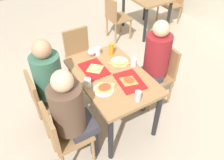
{
  "coord_description": "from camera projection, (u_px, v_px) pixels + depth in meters",
  "views": [
    {
      "loc": [
        1.75,
        -1.03,
        2.43
      ],
      "look_at": [
        0.0,
        0.0,
        0.67
      ],
      "focal_mm": 36.73,
      "sensor_mm": 36.0,
      "label": 1
    }
  ],
  "objects": [
    {
      "name": "pizza_slice_b",
      "position": [
        129.0,
        80.0,
        2.53
      ],
      "size": [
        0.22,
        0.22,
        0.02
      ],
      "color": "#C68C47",
      "rests_on": "tray_red_far"
    },
    {
      "name": "ground_plane",
      "position": [
        112.0,
        117.0,
        3.13
      ],
      "size": [
        10.0,
        10.0,
        0.02
      ],
      "primitive_type": "cube",
      "color": "#B7A893"
    },
    {
      "name": "pizza_slice_d",
      "position": [
        105.0,
        87.0,
        2.46
      ],
      "size": [
        0.18,
        0.21,
        0.02
      ],
      "color": "#DBAD60",
      "rests_on": "paper_plate_near_edge"
    },
    {
      "name": "chair_near_left",
      "position": [
        44.0,
        99.0,
        2.69
      ],
      "size": [
        0.4,
        0.4,
        0.85
      ],
      "color": "#9E7247",
      "rests_on": "ground_plane"
    },
    {
      "name": "paper_plate_near_edge",
      "position": [
        103.0,
        90.0,
        2.44
      ],
      "size": [
        0.22,
        0.22,
        0.01
      ],
      "primitive_type": "cylinder",
      "color": "white",
      "rests_on": "main_table"
    },
    {
      "name": "soda_can",
      "position": [
        138.0,
        96.0,
        2.29
      ],
      "size": [
        0.07,
        0.07,
        0.12
      ],
      "primitive_type": "cylinder",
      "color": "#B7BCC6",
      "rests_on": "main_table"
    },
    {
      "name": "plastic_cup_c",
      "position": [
        98.0,
        51.0,
        2.92
      ],
      "size": [
        0.07,
        0.07,
        0.1
      ],
      "primitive_type": "cylinder",
      "color": "white",
      "rests_on": "main_table"
    },
    {
      "name": "person_in_brown_jacket",
      "position": [
        72.0,
        112.0,
        2.22
      ],
      "size": [
        0.32,
        0.42,
        1.26
      ],
      "color": "#383842",
      "rests_on": "ground_plane"
    },
    {
      "name": "person_far_side",
      "position": [
        154.0,
        59.0,
        2.88
      ],
      "size": [
        0.32,
        0.42,
        1.26
      ],
      "color": "#383842",
      "rests_on": "ground_plane"
    },
    {
      "name": "condiment_bottle",
      "position": [
        111.0,
        49.0,
        2.9
      ],
      "size": [
        0.06,
        0.06,
        0.16
      ],
      "primitive_type": "cylinder",
      "color": "orange",
      "rests_on": "main_table"
    },
    {
      "name": "plastic_cup_b",
      "position": [
        88.0,
        83.0,
        2.46
      ],
      "size": [
        0.07,
        0.07,
        0.1
      ],
      "primitive_type": "cylinder",
      "color": "white",
      "rests_on": "main_table"
    },
    {
      "name": "chair_left_end",
      "position": [
        80.0,
        53.0,
        3.42
      ],
      "size": [
        0.4,
        0.4,
        0.85
      ],
      "color": "#9E7247",
      "rests_on": "ground_plane"
    },
    {
      "name": "main_table",
      "position": [
        112.0,
        82.0,
        2.71
      ],
      "size": [
        1.13,
        0.75,
        0.74
      ],
      "color": "#9E7247",
      "rests_on": "ground_plane"
    },
    {
      "name": "background_chair_near",
      "position": [
        115.0,
        16.0,
        4.36
      ],
      "size": [
        0.4,
        0.4,
        0.85
      ],
      "color": "#9E7247",
      "rests_on": "ground_plane"
    },
    {
      "name": "pizza_slice_a",
      "position": [
        95.0,
        68.0,
        2.7
      ],
      "size": [
        0.17,
        0.18,
        0.02
      ],
      "color": "#DBAD60",
      "rests_on": "tray_red_near"
    },
    {
      "name": "person_in_red",
      "position": [
        52.0,
        79.0,
        2.58
      ],
      "size": [
        0.32,
        0.42,
        1.26
      ],
      "color": "#383842",
      "rests_on": "ground_plane"
    },
    {
      "name": "paper_plate_center",
      "position": [
        119.0,
        62.0,
        2.82
      ],
      "size": [
        0.22,
        0.22,
        0.01
      ],
      "primitive_type": "cylinder",
      "color": "white",
      "rests_on": "main_table"
    },
    {
      "name": "pizza_slice_c",
      "position": [
        119.0,
        62.0,
        2.79
      ],
      "size": [
        0.23,
        0.26,
        0.02
      ],
      "color": "tan",
      "rests_on": "paper_plate_center"
    },
    {
      "name": "background_table",
      "position": [
        147.0,
        2.0,
        4.56
      ],
      "size": [
        0.9,
        0.7,
        0.74
      ],
      "color": "#9E7247",
      "rests_on": "ground_plane"
    },
    {
      "name": "background_chair_far",
      "position": [
        173.0,
        0.0,
        4.92
      ],
      "size": [
        0.4,
        0.4,
        0.85
      ],
      "color": "#9E7247",
      "rests_on": "ground_plane"
    },
    {
      "name": "chair_far_side",
      "position": [
        160.0,
        71.0,
        3.09
      ],
      "size": [
        0.4,
        0.4,
        0.85
      ],
      "color": "#9E7247",
      "rests_on": "ground_plane"
    },
    {
      "name": "plastic_cup_a",
      "position": [
        134.0,
        62.0,
        2.74
      ],
      "size": [
        0.07,
        0.07,
        0.1
      ],
      "primitive_type": "cylinder",
      "color": "white",
      "rests_on": "main_table"
    },
    {
      "name": "tray_red_far",
      "position": [
        130.0,
        81.0,
        2.55
      ],
      "size": [
        0.39,
        0.3,
        0.02
      ],
      "primitive_type": "cube",
      "rotation": [
        0.0,
        0.0,
        -0.12
      ],
      "color": "red",
      "rests_on": "main_table"
    },
    {
      "name": "foil_bundle",
      "position": [
        92.0,
        52.0,
        2.91
      ],
      "size": [
        0.1,
        0.1,
        0.1
      ],
      "primitive_type": "sphere",
      "color": "silver",
      "rests_on": "main_table"
    },
    {
      "name": "chair_near_right",
      "position": [
        62.0,
        133.0,
        2.32
      ],
      "size": [
        0.4,
        0.4,
        0.85
      ],
      "color": "#9E7247",
      "rests_on": "ground_plane"
    },
    {
      "name": "tray_red_near",
      "position": [
        94.0,
        69.0,
        2.71
      ],
      "size": [
        0.36,
        0.26,
        0.02
      ],
      "primitive_type": "cube",
      "rotation": [
        0.0,
        0.0,
        0.01
      ],
      "color": "red",
      "rests_on": "main_table"
    }
  ]
}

